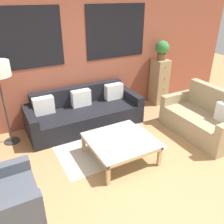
# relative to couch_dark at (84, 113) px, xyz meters

# --- Properties ---
(ground_plane) EXTENTS (16.00, 16.00, 0.00)m
(ground_plane) POSITION_rel_couch_dark_xyz_m (0.05, -1.95, -0.28)
(ground_plane) COLOR #AD7F51
(wall_back_brick) EXTENTS (8.40, 0.09, 2.80)m
(wall_back_brick) POSITION_rel_couch_dark_xyz_m (0.05, 0.49, 1.13)
(wall_back_brick) COLOR brown
(wall_back_brick) RESTS_ON ground_plane
(rug) EXTENTS (1.88, 1.51, 0.00)m
(rug) POSITION_rel_couch_dark_xyz_m (0.09, -0.75, -0.28)
(rug) COLOR beige
(rug) RESTS_ON ground_plane
(couch_dark) EXTENTS (2.34, 0.88, 0.78)m
(couch_dark) POSITION_rel_couch_dark_xyz_m (0.00, 0.00, 0.00)
(couch_dark) COLOR black
(couch_dark) RESTS_ON ground_plane
(settee_vintage) EXTENTS (0.80, 1.53, 0.92)m
(settee_vintage) POSITION_rel_couch_dark_xyz_m (1.93, -1.42, 0.03)
(settee_vintage) COLOR tan
(settee_vintage) RESTS_ON ground_plane
(armchair_corner) EXTENTS (0.80, 0.84, 0.84)m
(armchair_corner) POSITION_rel_couch_dark_xyz_m (-1.80, -1.73, -0.00)
(armchair_corner) COLOR #474C56
(armchair_corner) RESTS_ON ground_plane
(coffee_table) EXTENTS (1.01, 1.01, 0.37)m
(coffee_table) POSITION_rel_couch_dark_xyz_m (0.09, -1.34, 0.04)
(coffee_table) COLOR silver
(coffee_table) RESTS_ON ground_plane
(drawer_cabinet) EXTENTS (0.35, 0.39, 1.11)m
(drawer_cabinet) POSITION_rel_couch_dark_xyz_m (2.11, 0.22, 0.27)
(drawer_cabinet) COLOR tan
(drawer_cabinet) RESTS_ON ground_plane
(potted_plant) EXTENTS (0.32, 0.32, 0.44)m
(potted_plant) POSITION_rel_couch_dark_xyz_m (2.11, 0.22, 1.08)
(potted_plant) COLOR brown
(potted_plant) RESTS_ON drawer_cabinet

